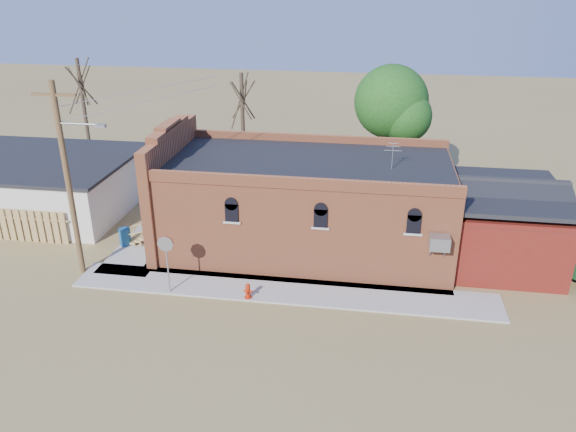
# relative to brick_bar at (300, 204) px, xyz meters

# --- Properties ---
(ground) EXTENTS (120.00, 120.00, 0.00)m
(ground) POSITION_rel_brick_bar_xyz_m (-1.64, -5.49, -2.34)
(ground) COLOR olive
(ground) RESTS_ON ground
(sidewalk_south) EXTENTS (19.00, 2.20, 0.08)m
(sidewalk_south) POSITION_rel_brick_bar_xyz_m (-0.14, -4.59, -2.30)
(sidewalk_south) COLOR #9E9991
(sidewalk_south) RESTS_ON ground
(sidewalk_west) EXTENTS (2.60, 10.00, 0.08)m
(sidewalk_west) POSITION_rel_brick_bar_xyz_m (-7.94, 0.51, -2.30)
(sidewalk_west) COLOR #9E9991
(sidewalk_west) RESTS_ON ground
(brick_bar) EXTENTS (16.40, 7.97, 6.30)m
(brick_bar) POSITION_rel_brick_bar_xyz_m (0.00, 0.00, 0.00)
(brick_bar) COLOR #BD613A
(brick_bar) RESTS_ON ground
(red_shed) EXTENTS (5.40, 6.40, 4.30)m
(red_shed) POSITION_rel_brick_bar_xyz_m (9.86, 0.01, -0.07)
(red_shed) COLOR #5D1D10
(red_shed) RESTS_ON ground
(wood_fence) EXTENTS (5.20, 0.10, 1.80)m
(wood_fence) POSITION_rel_brick_bar_xyz_m (-14.44, -1.69, -1.44)
(wood_fence) COLOR tan
(wood_fence) RESTS_ON ground
(utility_pole) EXTENTS (3.12, 0.26, 9.00)m
(utility_pole) POSITION_rel_brick_bar_xyz_m (-9.79, -4.29, 2.43)
(utility_pole) COLOR #4F3D1F
(utility_pole) RESTS_ON ground
(tree_bare_near) EXTENTS (2.80, 2.80, 7.65)m
(tree_bare_near) POSITION_rel_brick_bar_xyz_m (-4.64, 7.51, 3.62)
(tree_bare_near) COLOR #463628
(tree_bare_near) RESTS_ON ground
(tree_bare_far) EXTENTS (2.80, 2.80, 8.16)m
(tree_bare_far) POSITION_rel_brick_bar_xyz_m (-15.64, 8.51, 4.02)
(tree_bare_far) COLOR #463628
(tree_bare_far) RESTS_ON ground
(tree_leafy) EXTENTS (4.40, 4.40, 8.15)m
(tree_leafy) POSITION_rel_brick_bar_xyz_m (4.36, 8.01, 3.59)
(tree_leafy) COLOR #463628
(tree_leafy) RESTS_ON ground
(fire_hydrant) EXTENTS (0.40, 0.39, 0.70)m
(fire_hydrant) POSITION_rel_brick_bar_xyz_m (-1.54, -5.50, -1.92)
(fire_hydrant) COLOR #A61F09
(fire_hydrant) RESTS_ON sidewalk_south
(stop_sign) EXTENTS (0.74, 0.09, 2.72)m
(stop_sign) POSITION_rel_brick_bar_xyz_m (-5.09, -5.49, -0.17)
(stop_sign) COLOR gray
(stop_sign) RESTS_ON sidewalk_south
(trash_barrel) EXTENTS (0.78, 0.78, 0.91)m
(trash_barrel) POSITION_rel_brick_bar_xyz_m (-8.94, -1.42, -1.81)
(trash_barrel) COLOR navy
(trash_barrel) RESTS_ON sidewalk_west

